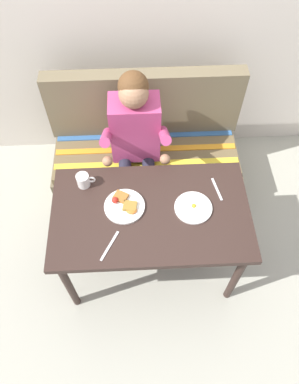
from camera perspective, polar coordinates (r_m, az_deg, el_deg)
The scene contains 10 objects.
ground_plane at distance 2.84m, azimuth 0.15°, elevation -10.65°, with size 8.00×8.00×0.00m, color #A3A292.
back_wall at distance 2.73m, azimuth -1.26°, elevation 27.33°, with size 4.40×0.10×2.60m, color beige.
table at distance 2.26m, azimuth 0.18°, elevation -4.17°, with size 1.20×0.70×0.73m.
couch at distance 2.96m, azimuth -0.57°, elevation 5.67°, with size 1.44×0.56×1.00m.
person at distance 2.54m, azimuth -2.20°, elevation 8.47°, with size 0.45×0.61×1.21m.
plate_breakfast at distance 2.21m, azimuth -3.92°, elevation -2.10°, with size 0.25×0.25×0.05m.
plate_eggs at distance 2.21m, azimuth 6.84°, elevation -2.43°, with size 0.23×0.23×0.04m.
coffee_mug at distance 2.30m, azimuth -10.26°, elevation 1.83°, with size 0.12×0.08×0.09m.
fork at distance 2.32m, azimuth 10.47°, elevation 0.44°, with size 0.01×0.17×0.01m, color silver.
knife at distance 2.10m, azimuth -6.23°, elevation -8.34°, with size 0.01×0.20×0.01m, color silver.
Camera 1 is at (-0.06, -1.12, 2.61)m, focal length 34.18 mm.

